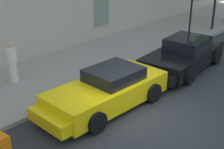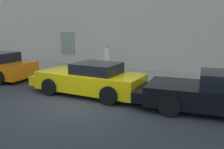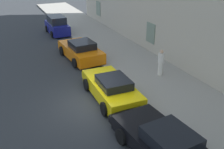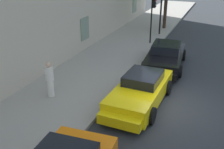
# 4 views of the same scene
# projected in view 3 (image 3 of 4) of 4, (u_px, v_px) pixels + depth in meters

# --- Properties ---
(ground_plane) EXTENTS (80.00, 80.00, 0.00)m
(ground_plane) POSITION_uv_depth(u_px,v_px,m) (93.00, 104.00, 13.47)
(ground_plane) COLOR #2B2D30
(sidewalk) EXTENTS (60.00, 4.43, 0.14)m
(sidewalk) POSITION_uv_depth(u_px,v_px,m) (166.00, 86.00, 15.15)
(sidewalk) COLOR gray
(sidewalk) RESTS_ON ground
(sportscar_red_lead) EXTENTS (4.91, 2.42, 1.42)m
(sportscar_red_lead) POSITION_uv_depth(u_px,v_px,m) (80.00, 50.00, 19.14)
(sportscar_red_lead) COLOR orange
(sportscar_red_lead) RESTS_ON ground
(sportscar_yellow_flank) EXTENTS (4.85, 2.17, 1.32)m
(sportscar_yellow_flank) POSITION_uv_depth(u_px,v_px,m) (110.00, 87.00, 13.92)
(sportscar_yellow_flank) COLOR yellow
(sportscar_yellow_flank) RESTS_ON ground
(sportscar_white_middle) EXTENTS (5.08, 2.49, 1.33)m
(sportscar_white_middle) POSITION_uv_depth(u_px,v_px,m) (161.00, 141.00, 9.90)
(sportscar_white_middle) COLOR black
(sportscar_white_middle) RESTS_ON ground
(hatchback_parked) EXTENTS (3.70, 1.85, 1.69)m
(hatchback_parked) POSITION_uv_depth(u_px,v_px,m) (57.00, 26.00, 25.04)
(hatchback_parked) COLOR navy
(hatchback_parked) RESTS_ON ground
(pedestrian_admiring) EXTENTS (0.45, 0.45, 1.66)m
(pedestrian_admiring) POSITION_uv_depth(u_px,v_px,m) (161.00, 62.00, 16.06)
(pedestrian_admiring) COLOR silver
(pedestrian_admiring) RESTS_ON sidewalk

